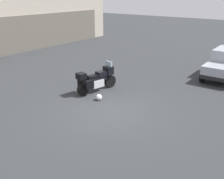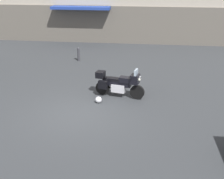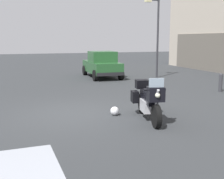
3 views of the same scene
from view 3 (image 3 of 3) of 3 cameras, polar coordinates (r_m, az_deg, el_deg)
The scene contains 6 objects.
ground_plane at distance 9.55m, azimuth -7.14°, elevation -4.74°, with size 80.00×80.00×0.00m, color #2D3033.
motorcycle at distance 8.76m, azimuth 7.19°, elevation -1.91°, with size 2.24×0.99×1.36m.
helmet at distance 9.26m, azimuth 0.54°, elevation -4.24°, with size 0.28×0.28×0.28m, color silver.
car_hatchback_near at distance 18.25m, azimuth -2.01°, elevation 4.91°, with size 3.93×1.93×1.64m.
streetlamp_curbside at distance 18.25m, azimuth 8.59°, elevation 11.42°, with size 0.28×0.94×4.79m.
bollard_curbside at distance 14.20m, azimuth 20.55°, elevation 1.41°, with size 0.16×0.16×0.86m.
Camera 3 is at (9.02, -1.99, 2.41)m, focal length 46.57 mm.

